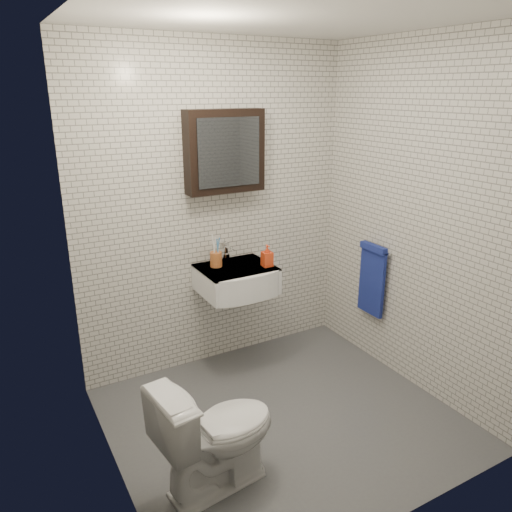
% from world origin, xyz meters
% --- Properties ---
extents(ground, '(2.20, 2.00, 0.01)m').
position_xyz_m(ground, '(0.00, 0.00, 0.01)').
color(ground, '#505258').
rests_on(ground, ground).
extents(room_shell, '(2.22, 2.02, 2.51)m').
position_xyz_m(room_shell, '(0.00, 0.00, 1.47)').
color(room_shell, silver).
rests_on(room_shell, ground).
extents(washbasin, '(0.55, 0.50, 0.20)m').
position_xyz_m(washbasin, '(0.05, 0.73, 0.76)').
color(washbasin, white).
rests_on(washbasin, room_shell).
extents(faucet, '(0.06, 0.20, 0.15)m').
position_xyz_m(faucet, '(0.05, 0.93, 0.92)').
color(faucet, silver).
rests_on(faucet, washbasin).
extents(mirror_cabinet, '(0.60, 0.15, 0.60)m').
position_xyz_m(mirror_cabinet, '(0.05, 0.93, 1.70)').
color(mirror_cabinet, black).
rests_on(mirror_cabinet, room_shell).
extents(towel_rail, '(0.09, 0.30, 0.58)m').
position_xyz_m(towel_rail, '(1.04, 0.35, 0.72)').
color(towel_rail, silver).
rests_on(towel_rail, room_shell).
extents(toothbrush_cup, '(0.12, 0.12, 0.25)m').
position_xyz_m(toothbrush_cup, '(-0.07, 0.86, 0.91)').
color(toothbrush_cup, '#B35F2C').
rests_on(toothbrush_cup, washbasin).
extents(soap_bottle, '(0.08, 0.08, 0.17)m').
position_xyz_m(soap_bottle, '(0.27, 0.67, 0.93)').
color(soap_bottle, orange).
rests_on(soap_bottle, washbasin).
extents(toilet, '(0.72, 0.47, 0.70)m').
position_xyz_m(toilet, '(-0.64, -0.31, 0.35)').
color(toilet, white).
rests_on(toilet, ground).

